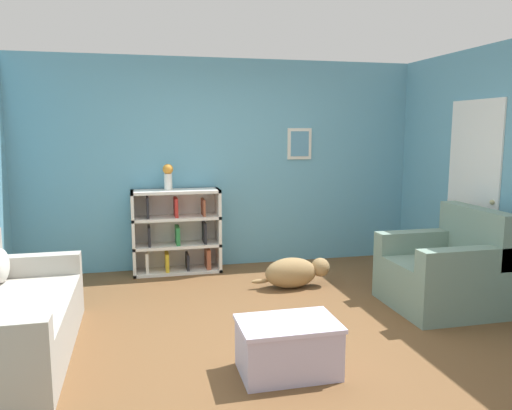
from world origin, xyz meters
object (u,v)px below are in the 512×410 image
Objects in this scene: coffee_table at (288,345)px; dog at (295,272)px; bookshelf at (177,232)px; recliner_chair at (445,272)px; couch at (3,319)px; vase at (168,175)px.

dog is (0.64, 1.86, -0.03)m from coffee_table.
bookshelf is 1.49× the size of coffee_table.
recliner_chair is 1.10× the size of dog.
couch is at bearing -157.15° from dog.
couch is 1.87× the size of recliner_chair.
recliner_chair is at bearing -36.96° from bookshelf.
dog is at bearing 22.85° from couch.
recliner_chair is 3.13× the size of vase.
bookshelf reaches higher than coffee_table.
couch is at bearing -124.19° from vase.
coffee_table is 3.01m from vase.
vase reaches higher than recliner_chair.
bookshelf is 1.19× the size of dog.
dog is (2.68, 1.13, -0.14)m from couch.
recliner_chair is at bearing -36.44° from dog.
coffee_table is at bearing -19.63° from couch.
vase reaches higher than coffee_table.
recliner_chair reaches higher than dog.
couch is at bearing -125.49° from bookshelf.
recliner_chair is at bearing -35.64° from vase.
recliner_chair reaches higher than coffee_table.
couch is 2.06× the size of dog.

